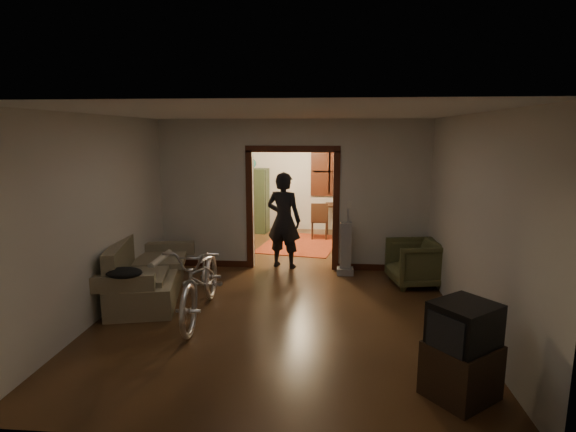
# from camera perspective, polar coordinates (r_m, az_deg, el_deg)

# --- Properties ---
(floor) EXTENTS (5.00, 8.50, 0.01)m
(floor) POSITION_cam_1_polar(r_m,az_deg,el_deg) (7.99, 0.19, -8.09)
(floor) COLOR #392212
(floor) RESTS_ON ground
(ceiling) EXTENTS (5.00, 8.50, 0.01)m
(ceiling) POSITION_cam_1_polar(r_m,az_deg,el_deg) (7.57, 0.20, 12.41)
(ceiling) COLOR white
(ceiling) RESTS_ON floor
(wall_back) EXTENTS (5.00, 0.02, 2.80)m
(wall_back) POSITION_cam_1_polar(r_m,az_deg,el_deg) (11.87, 1.88, 4.97)
(wall_back) COLOR beige
(wall_back) RESTS_ON floor
(wall_left) EXTENTS (0.02, 8.50, 2.80)m
(wall_left) POSITION_cam_1_polar(r_m,az_deg,el_deg) (8.25, -17.41, 2.02)
(wall_left) COLOR beige
(wall_left) RESTS_ON floor
(wall_right) EXTENTS (0.02, 8.50, 2.80)m
(wall_right) POSITION_cam_1_polar(r_m,az_deg,el_deg) (7.86, 18.68, 1.55)
(wall_right) COLOR beige
(wall_right) RESTS_ON floor
(partition_wall) EXTENTS (5.00, 0.14, 2.80)m
(partition_wall) POSITION_cam_1_polar(r_m,az_deg,el_deg) (8.40, 0.61, 2.65)
(partition_wall) COLOR beige
(partition_wall) RESTS_ON floor
(door_casing) EXTENTS (1.74, 0.20, 2.32)m
(door_casing) POSITION_cam_1_polar(r_m,az_deg,el_deg) (8.44, 0.61, 0.64)
(door_casing) COLOR #39170D
(door_casing) RESTS_ON floor
(far_window) EXTENTS (0.98, 0.06, 1.28)m
(far_window) POSITION_cam_1_polar(r_m,az_deg,el_deg) (11.80, 5.29, 5.63)
(far_window) COLOR black
(far_window) RESTS_ON wall_back
(chandelier) EXTENTS (0.24, 0.24, 0.24)m
(chandelier) POSITION_cam_1_polar(r_m,az_deg,el_deg) (10.07, 1.38, 9.39)
(chandelier) COLOR #FFE0A5
(chandelier) RESTS_ON ceiling
(light_switch) EXTENTS (0.08, 0.01, 0.12)m
(light_switch) POSITION_cam_1_polar(r_m,az_deg,el_deg) (8.33, 7.79, 1.45)
(light_switch) COLOR silver
(light_switch) RESTS_ON partition_wall
(sofa) EXTENTS (1.35, 2.19, 0.93)m
(sofa) POSITION_cam_1_polar(r_m,az_deg,el_deg) (7.41, -17.40, -6.31)
(sofa) COLOR brown
(sofa) RESTS_ON floor
(rolled_paper) EXTENTS (0.10, 0.83, 0.10)m
(rolled_paper) POSITION_cam_1_polar(r_m,az_deg,el_deg) (7.62, -15.88, -5.27)
(rolled_paper) COLOR beige
(rolled_paper) RESTS_ON sofa
(jacket) EXTENTS (0.49, 0.37, 0.14)m
(jacket) POSITION_cam_1_polar(r_m,az_deg,el_deg) (6.53, -20.10, -6.79)
(jacket) COLOR black
(jacket) RESTS_ON sofa
(bicycle) EXTENTS (0.82, 2.08, 1.08)m
(bicycle) POSITION_cam_1_polar(r_m,az_deg,el_deg) (6.44, -10.94, -7.88)
(bicycle) COLOR silver
(bicycle) RESTS_ON floor
(armchair) EXTENTS (0.97, 0.95, 0.77)m
(armchair) POSITION_cam_1_polar(r_m,az_deg,el_deg) (7.93, 15.86, -5.74)
(armchair) COLOR #4C4E2C
(armchair) RESTS_ON floor
(tv_stand) EXTENTS (0.82, 0.81, 0.55)m
(tv_stand) POSITION_cam_1_polar(r_m,az_deg,el_deg) (4.92, 21.10, -17.81)
(tv_stand) COLOR black
(tv_stand) RESTS_ON floor
(crt_tv) EXTENTS (0.75, 0.74, 0.48)m
(crt_tv) POSITION_cam_1_polar(r_m,az_deg,el_deg) (4.73, 21.47, -13.02)
(crt_tv) COLOR black
(crt_tv) RESTS_ON tv_stand
(vacuum) EXTENTS (0.32, 0.26, 0.97)m
(vacuum) POSITION_cam_1_polar(r_m,az_deg,el_deg) (8.22, 7.33, -4.12)
(vacuum) COLOR gray
(vacuum) RESTS_ON floor
(person) EXTENTS (0.76, 0.61, 1.83)m
(person) POSITION_cam_1_polar(r_m,az_deg,el_deg) (8.51, -0.55, -0.54)
(person) COLOR black
(person) RESTS_ON floor
(oriental_rug) EXTENTS (1.97, 2.38, 0.02)m
(oriental_rug) POSITION_cam_1_polar(r_m,az_deg,el_deg) (10.45, 1.53, -3.55)
(oriental_rug) COLOR maroon
(oriental_rug) RESTS_ON floor
(locker) EXTENTS (0.89, 0.58, 1.65)m
(locker) POSITION_cam_1_polar(r_m,az_deg,el_deg) (11.61, -4.62, 1.97)
(locker) COLOR #2A3821
(locker) RESTS_ON floor
(globe) EXTENTS (0.25, 0.25, 0.25)m
(globe) POSITION_cam_1_polar(r_m,az_deg,el_deg) (11.50, -4.70, 7.46)
(globe) COLOR #1E5972
(globe) RESTS_ON locker
(desk) EXTENTS (1.04, 0.63, 0.74)m
(desk) POSITION_cam_1_polar(r_m,az_deg,el_deg) (11.62, 7.24, -0.37)
(desk) COLOR black
(desk) RESTS_ON floor
(desk_chair) EXTENTS (0.46, 0.46, 0.89)m
(desk_chair) POSITION_cam_1_polar(r_m,az_deg,el_deg) (10.94, 4.00, -0.58)
(desk_chair) COLOR black
(desk_chair) RESTS_ON floor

